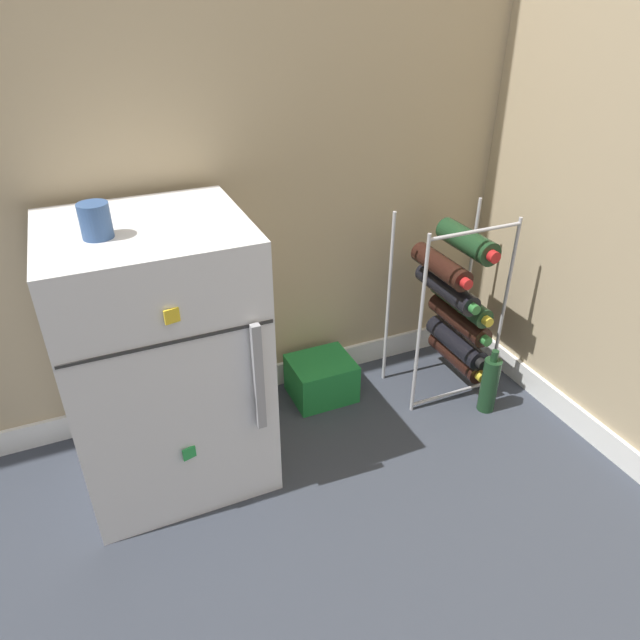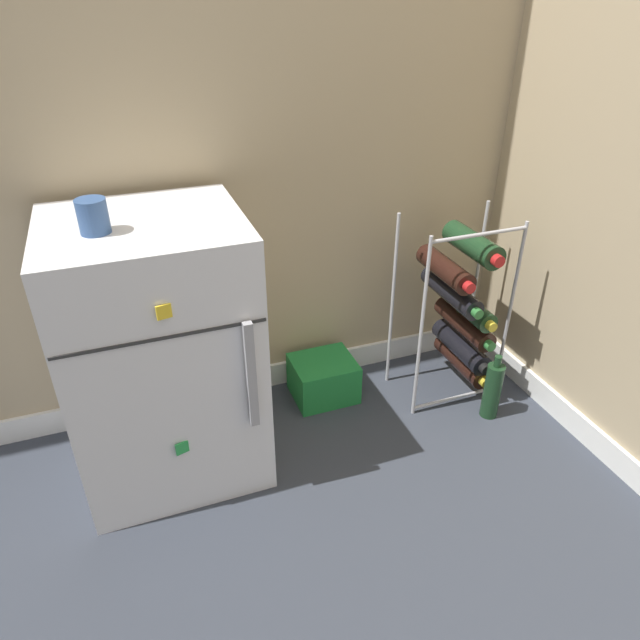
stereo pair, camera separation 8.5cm
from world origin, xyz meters
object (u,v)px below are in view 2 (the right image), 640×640
(soda_box, at_px, (323,378))
(loose_bottle_floor, at_px, (492,390))
(wine_rack, at_px, (461,309))
(fridge_top_cup, at_px, (93,216))
(mini_fridge, at_px, (162,353))

(soda_box, bearing_deg, loose_bottle_floor, -31.25)
(wine_rack, xyz_separation_m, fridge_top_cup, (-1.13, -0.08, 0.52))
(mini_fridge, xyz_separation_m, fridge_top_cup, (-0.10, -0.05, 0.44))
(mini_fridge, relative_size, soda_box, 3.61)
(wine_rack, distance_m, loose_bottle_floor, 0.30)
(soda_box, xyz_separation_m, fridge_top_cup, (-0.65, -0.18, 0.77))
(fridge_top_cup, bearing_deg, loose_bottle_floor, -6.14)
(soda_box, relative_size, loose_bottle_floor, 0.89)
(mini_fridge, height_order, wine_rack, mini_fridge)
(mini_fridge, distance_m, fridge_top_cup, 0.46)
(mini_fridge, bearing_deg, fridge_top_cup, -155.87)
(wine_rack, distance_m, soda_box, 0.55)
(mini_fridge, height_order, loose_bottle_floor, mini_fridge)
(wine_rack, bearing_deg, soda_box, 167.35)
(wine_rack, height_order, loose_bottle_floor, wine_rack)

